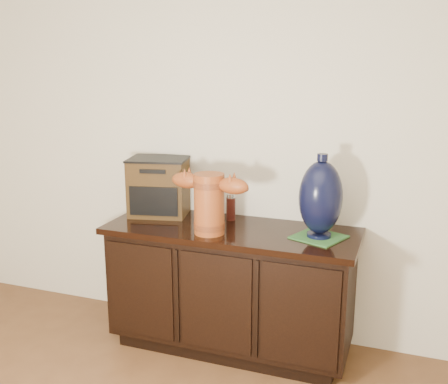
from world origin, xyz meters
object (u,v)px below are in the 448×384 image
at_px(terracotta_vessel, 209,200).
at_px(tv_radio, 159,186).
at_px(sideboard, 231,287).
at_px(spray_can, 231,207).
at_px(lamp_base, 321,198).

distance_m(terracotta_vessel, tv_radio, 0.50).
bearing_deg(sideboard, spray_can, 109.98).
bearing_deg(terracotta_vessel, tv_radio, 157.89).
height_order(sideboard, terracotta_vessel, terracotta_vessel).
distance_m(tv_radio, lamp_base, 1.03).
relative_size(sideboard, lamp_base, 3.20).
distance_m(sideboard, lamp_base, 0.78).
xyz_separation_m(tv_radio, spray_can, (0.46, 0.03, -0.10)).
xyz_separation_m(lamp_base, spray_can, (-0.56, 0.15, -0.14)).
height_order(terracotta_vessel, spray_can, terracotta_vessel).
relative_size(sideboard, tv_radio, 3.57).
bearing_deg(terracotta_vessel, sideboard, 64.73).
relative_size(sideboard, spray_can, 9.04).
bearing_deg(spray_can, terracotta_vessel, -95.66).
bearing_deg(sideboard, tv_radio, 166.69).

